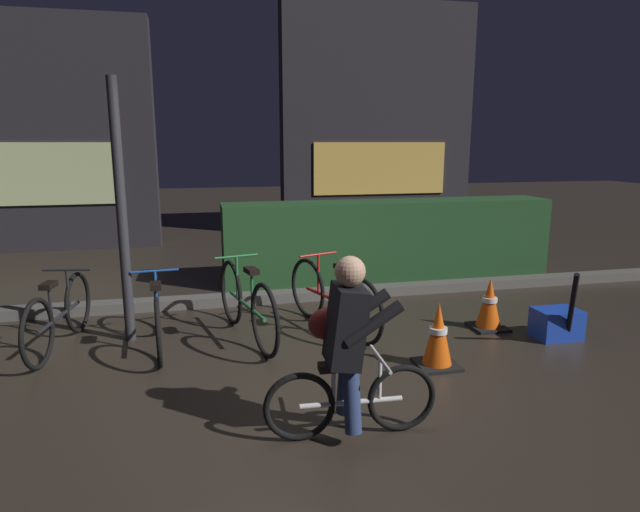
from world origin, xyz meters
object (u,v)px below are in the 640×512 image
at_px(parked_bike_right_mid, 333,298).
at_px(traffic_cone_near, 438,336).
at_px(parked_bike_center_right, 247,304).
at_px(parked_bike_left_mid, 59,315).
at_px(street_post, 122,214).
at_px(closed_umbrella, 572,308).
at_px(cyclist, 347,347).
at_px(traffic_cone_far, 489,304).
at_px(parked_bike_center_left, 157,315).
at_px(blue_crate, 556,324).

distance_m(parked_bike_right_mid, traffic_cone_near, 1.31).
bearing_deg(parked_bike_center_right, parked_bike_left_mid, 72.31).
bearing_deg(street_post, parked_bike_right_mid, -4.92).
height_order(street_post, parked_bike_center_right, street_post).
height_order(street_post, closed_umbrella, street_post).
bearing_deg(cyclist, parked_bike_center_right, 106.34).
distance_m(parked_bike_center_right, traffic_cone_far, 2.55).
xyz_separation_m(street_post, cyclist, (1.64, -2.22, -0.65)).
distance_m(parked_bike_center_left, traffic_cone_far, 3.40).
distance_m(parked_bike_center_right, cyclist, 2.06).
relative_size(traffic_cone_near, closed_umbrella, 0.69).
bearing_deg(parked_bike_right_mid, street_post, 65.24).
height_order(street_post, cyclist, street_post).
xyz_separation_m(traffic_cone_far, cyclist, (-2.05, -1.73, 0.36)).
distance_m(parked_bike_left_mid, parked_bike_center_left, 0.93).
distance_m(parked_bike_center_left, parked_bike_right_mid, 1.76).
height_order(parked_bike_center_right, traffic_cone_near, parked_bike_center_right).
height_order(traffic_cone_near, blue_crate, traffic_cone_near).
distance_m(traffic_cone_near, blue_crate, 1.54).
distance_m(street_post, traffic_cone_near, 3.18).
xyz_separation_m(street_post, traffic_cone_far, (3.69, -0.49, -1.01)).
bearing_deg(closed_umbrella, cyclist, -33.53).
bearing_deg(street_post, parked_bike_center_left, -44.25).
bearing_deg(parked_bike_center_right, parked_bike_right_mid, -99.61).
distance_m(parked_bike_center_left, traffic_cone_near, 2.64).
xyz_separation_m(parked_bike_center_left, parked_bike_center_right, (0.86, 0.05, 0.04)).
bearing_deg(parked_bike_center_left, closed_umbrella, -107.13).
height_order(parked_bike_center_left, traffic_cone_far, parked_bike_center_left).
bearing_deg(traffic_cone_far, parked_bike_right_mid, 169.00).
bearing_deg(traffic_cone_far, parked_bike_center_right, 174.15).
bearing_deg(cyclist, parked_bike_right_mid, 81.00).
distance_m(parked_bike_center_right, traffic_cone_near, 1.91).
bearing_deg(traffic_cone_near, parked_bike_right_mid, 120.90).
distance_m(traffic_cone_far, blue_crate, 0.68).
xyz_separation_m(parked_bike_right_mid, closed_umbrella, (2.12, -0.97, 0.04)).
bearing_deg(blue_crate, parked_bike_left_mid, 170.56).
bearing_deg(closed_umbrella, parked_bike_right_mid, -81.12).
height_order(parked_bike_center_left, cyclist, cyclist).
distance_m(parked_bike_right_mid, cyclist, 2.10).
height_order(parked_bike_left_mid, parked_bike_center_right, parked_bike_center_right).
xyz_separation_m(street_post, parked_bike_left_mid, (-0.62, -0.10, -0.94)).
xyz_separation_m(parked_bike_left_mid, blue_crate, (4.83, -0.80, -0.18)).
xyz_separation_m(parked_bike_right_mid, traffic_cone_near, (0.67, -1.12, -0.07)).
xyz_separation_m(parked_bike_right_mid, blue_crate, (2.16, -0.72, -0.20)).
height_order(parked_bike_center_left, parked_bike_right_mid, parked_bike_right_mid).
relative_size(street_post, closed_umbrella, 3.00).
distance_m(parked_bike_center_right, closed_umbrella, 3.16).
bearing_deg(parked_bike_center_right, closed_umbrella, -120.10).
height_order(parked_bike_left_mid, parked_bike_center_left, parked_bike_left_mid).
bearing_deg(street_post, parked_bike_left_mid, -171.19).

